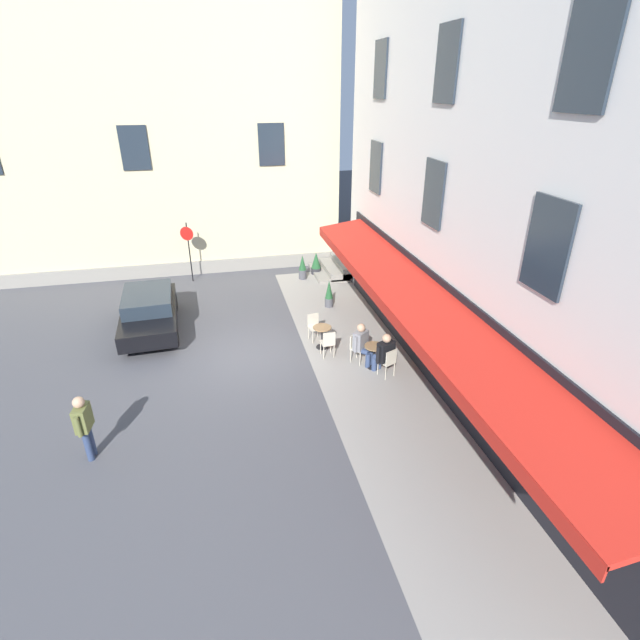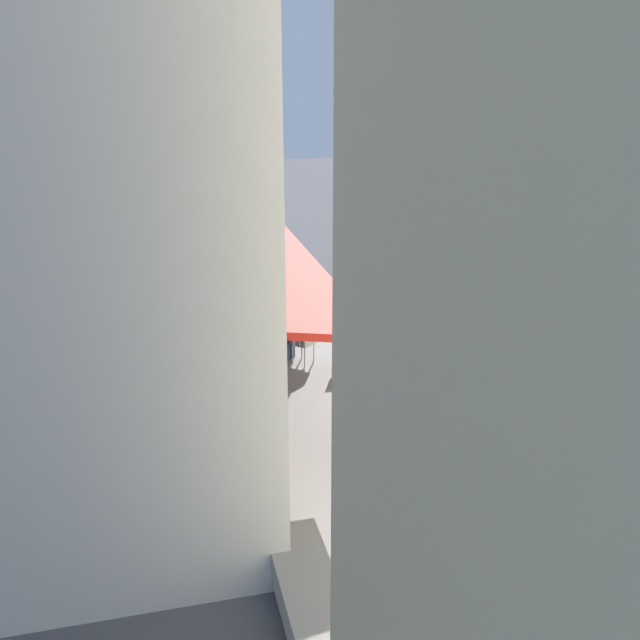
% 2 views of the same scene
% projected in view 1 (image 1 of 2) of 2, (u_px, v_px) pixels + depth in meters
% --- Properties ---
extents(ground_plane, '(70.00, 70.00, 0.00)m').
position_uv_depth(ground_plane, '(250.00, 356.00, 15.25)').
color(ground_plane, '#4C4C51').
extents(sidewalk_cafe_terrace, '(20.50, 3.20, 0.01)m').
position_uv_depth(sidewalk_cafe_terrace, '(386.00, 400.00, 13.08)').
color(sidewalk_cafe_terrace, gray).
rests_on(sidewalk_cafe_terrace, ground_plane).
extents(corner_building_facade, '(10.12, 17.00, 15.00)m').
position_uv_depth(corner_building_facade, '(140.00, 91.00, 22.63)').
color(corner_building_facade, beige).
rests_on(corner_building_facade, ground_plane).
extents(back_alley_steps, '(2.40, 1.75, 0.60)m').
position_uv_depth(back_alley_steps, '(337.00, 268.00, 21.84)').
color(back_alley_steps, gray).
rests_on(back_alley_steps, ground_plane).
extents(cafe_table_near_entrance, '(0.60, 0.60, 0.75)m').
position_uv_depth(cafe_table_near_entrance, '(322.00, 334.00, 15.52)').
color(cafe_table_near_entrance, black).
rests_on(cafe_table_near_entrance, ground_plane).
extents(cafe_chair_cream_corner_left, '(0.48, 0.48, 0.91)m').
position_uv_depth(cafe_chair_cream_corner_left, '(314.00, 325.00, 16.01)').
color(cafe_chair_cream_corner_left, beige).
rests_on(cafe_chair_cream_corner_left, ground_plane).
extents(cafe_chair_cream_kerbside, '(0.43, 0.43, 0.91)m').
position_uv_depth(cafe_chair_cream_kerbside, '(328.00, 342.00, 14.95)').
color(cafe_chair_cream_kerbside, beige).
rests_on(cafe_chair_cream_kerbside, ground_plane).
extents(cafe_table_mid_terrace, '(0.60, 0.60, 0.75)m').
position_uv_depth(cafe_table_mid_terrace, '(374.00, 353.00, 14.41)').
color(cafe_table_mid_terrace, black).
rests_on(cafe_table_mid_terrace, ground_plane).
extents(cafe_chair_cream_back_row, '(0.56, 0.56, 0.91)m').
position_uv_depth(cafe_chair_cream_back_row, '(356.00, 346.00, 14.73)').
color(cafe_chair_cream_back_row, beige).
rests_on(cafe_chair_cream_back_row, ground_plane).
extents(cafe_chair_cream_facing_street, '(0.53, 0.53, 0.91)m').
position_uv_depth(cafe_chair_cream_facing_street, '(389.00, 360.00, 13.93)').
color(cafe_chair_cream_facing_street, beige).
rests_on(cafe_chair_cream_facing_street, ground_plane).
extents(seated_patron_in_black, '(0.67, 0.66, 1.35)m').
position_uv_depth(seated_patron_in_black, '(384.00, 352.00, 14.01)').
color(seated_patron_in_black, navy).
rests_on(seated_patron_in_black, ground_plane).
extents(seated_companion_in_grey, '(0.66, 0.65, 1.34)m').
position_uv_depth(seated_companion_in_grey, '(363.00, 343.00, 14.54)').
color(seated_companion_in_grey, navy).
rests_on(seated_companion_in_grey, ground_plane).
extents(walking_pedestrian_in_olive, '(0.68, 0.33, 1.66)m').
position_uv_depth(walking_pedestrian_in_olive, '(84.00, 423.00, 10.68)').
color(walking_pedestrian_in_olive, navy).
rests_on(walking_pedestrian_in_olive, ground_plane).
extents(no_parking_sign, '(0.25, 0.55, 2.60)m').
position_uv_depth(no_parking_sign, '(188.00, 242.00, 20.27)').
color(no_parking_sign, black).
rests_on(no_parking_sign, ground_plane).
extents(potted_plant_under_sign, '(0.34, 0.34, 1.08)m').
position_uv_depth(potted_plant_under_sign, '(303.00, 267.00, 21.10)').
color(potted_plant_under_sign, '#4C4C51').
rests_on(potted_plant_under_sign, ground_plane).
extents(potted_plant_by_steps, '(0.32, 0.32, 1.09)m').
position_uv_depth(potted_plant_by_steps, '(329.00, 294.00, 18.43)').
color(potted_plant_by_steps, '#4C4C51').
rests_on(potted_plant_by_steps, ground_plane).
extents(potted_plant_entrance_left, '(0.45, 0.45, 1.01)m').
position_uv_depth(potted_plant_entrance_left, '(316.00, 263.00, 21.69)').
color(potted_plant_entrance_left, '#2D2D33').
rests_on(potted_plant_entrance_left, ground_plane).
extents(parked_car_black, '(4.39, 2.02, 1.33)m').
position_uv_depth(parked_car_black, '(149.00, 311.00, 16.63)').
color(parked_car_black, black).
rests_on(parked_car_black, ground_plane).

